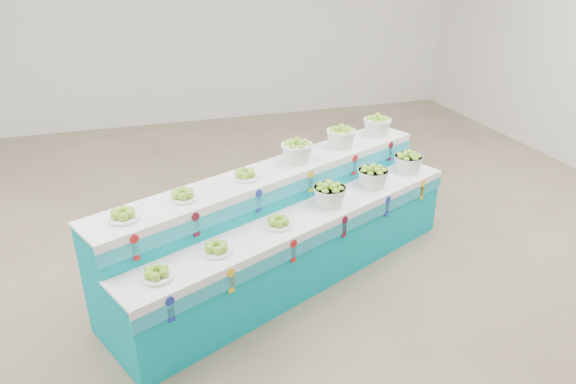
# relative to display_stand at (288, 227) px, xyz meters

# --- Properties ---
(ground) EXTENTS (10.00, 10.00, 0.00)m
(ground) POSITION_rel_display_stand_xyz_m (-0.24, 0.23, -0.51)
(ground) COLOR brown
(ground) RESTS_ON ground
(back_wall) EXTENTS (10.00, 0.00, 10.00)m
(back_wall) POSITION_rel_display_stand_xyz_m (-0.24, 5.23, 1.49)
(back_wall) COLOR silver
(back_wall) RESTS_ON ground
(display_stand) EXTENTS (3.69, 2.35, 1.02)m
(display_stand) POSITION_rel_display_stand_xyz_m (0.00, 0.00, 0.00)
(display_stand) COLOR #02A1B4
(display_stand) RESTS_ON ground
(plate_lower_left) EXTENTS (0.32, 0.32, 0.10)m
(plate_lower_left) POSITION_rel_display_stand_xyz_m (-1.25, -0.81, 0.26)
(plate_lower_left) COLOR white
(plate_lower_left) RESTS_ON display_stand
(plate_lower_mid) EXTENTS (0.32, 0.32, 0.10)m
(plate_lower_mid) POSITION_rel_display_stand_xyz_m (-0.77, -0.60, 0.26)
(plate_lower_mid) COLOR white
(plate_lower_mid) RESTS_ON display_stand
(plate_lower_right) EXTENTS (0.32, 0.32, 0.10)m
(plate_lower_right) POSITION_rel_display_stand_xyz_m (-0.19, -0.33, 0.26)
(plate_lower_right) COLOR white
(plate_lower_right) RESTS_ON display_stand
(basket_lower_left) EXTENTS (0.40, 0.40, 0.22)m
(basket_lower_left) POSITION_rel_display_stand_xyz_m (0.38, -0.08, 0.32)
(basket_lower_left) COLOR silver
(basket_lower_left) RESTS_ON display_stand
(basket_lower_mid) EXTENTS (0.40, 0.40, 0.22)m
(basket_lower_mid) POSITION_rel_display_stand_xyz_m (0.94, 0.18, 0.32)
(basket_lower_mid) COLOR silver
(basket_lower_mid) RESTS_ON display_stand
(basket_lower_right) EXTENTS (0.40, 0.40, 0.22)m
(basket_lower_right) POSITION_rel_display_stand_xyz_m (1.47, 0.42, 0.32)
(basket_lower_right) COLOR silver
(basket_lower_right) RESTS_ON display_stand
(plate_upper_left) EXTENTS (0.32, 0.32, 0.10)m
(plate_upper_left) POSITION_rel_display_stand_xyz_m (-1.43, -0.40, 0.56)
(plate_upper_left) COLOR white
(plate_upper_left) RESTS_ON display_stand
(plate_upper_mid) EXTENTS (0.32, 0.32, 0.10)m
(plate_upper_mid) POSITION_rel_display_stand_xyz_m (-0.96, -0.19, 0.56)
(plate_upper_mid) COLOR white
(plate_upper_mid) RESTS_ON display_stand
(plate_upper_right) EXTENTS (0.32, 0.32, 0.10)m
(plate_upper_right) POSITION_rel_display_stand_xyz_m (-0.37, 0.08, 0.56)
(plate_upper_right) COLOR white
(plate_upper_right) RESTS_ON display_stand
(basket_upper_left) EXTENTS (0.40, 0.40, 0.22)m
(basket_upper_left) POSITION_rel_display_stand_xyz_m (0.19, 0.33, 0.62)
(basket_upper_left) COLOR silver
(basket_upper_left) RESTS_ON display_stand
(basket_upper_mid) EXTENTS (0.40, 0.40, 0.22)m
(basket_upper_mid) POSITION_rel_display_stand_xyz_m (0.76, 0.59, 0.62)
(basket_upper_mid) COLOR silver
(basket_upper_mid) RESTS_ON display_stand
(basket_upper_right) EXTENTS (0.40, 0.40, 0.22)m
(basket_upper_right) POSITION_rel_display_stand_xyz_m (1.28, 0.82, 0.62)
(basket_upper_right) COLOR silver
(basket_upper_right) RESTS_ON display_stand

